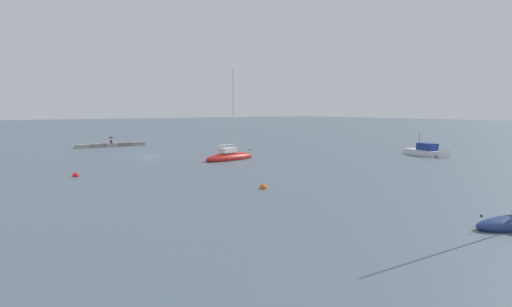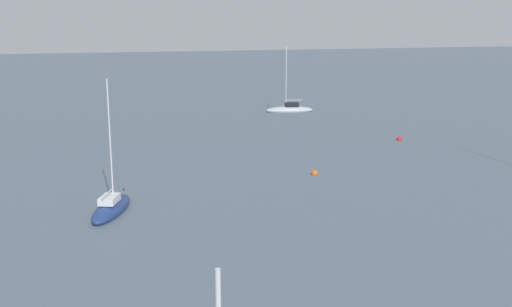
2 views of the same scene
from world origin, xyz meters
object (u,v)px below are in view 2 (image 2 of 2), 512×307
Objects in this scene: sailboat_grey_outer at (290,110)px; mooring_buoy_far at (399,139)px; mooring_buoy_mid at (315,173)px; sailboat_navy_far at (111,208)px.

mooring_buoy_far is (-26.43, -4.30, -0.27)m from sailboat_grey_outer.
sailboat_grey_outer is at bearing -18.22° from mooring_buoy_mid.
mooring_buoy_mid is (5.61, -19.69, -0.24)m from sailboat_navy_far.
sailboat_grey_outer reaches higher than mooring_buoy_mid.
mooring_buoy_mid is 0.97× the size of mooring_buoy_far.
sailboat_grey_outer is (44.38, -32.45, 0.03)m from sailboat_navy_far.
sailboat_navy_far reaches higher than mooring_buoy_mid.
sailboat_grey_outer is 40.81m from mooring_buoy_mid.
mooring_buoy_far is at bearing -54.12° from mooring_buoy_mid.
mooring_buoy_mid is 21.05m from mooring_buoy_far.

